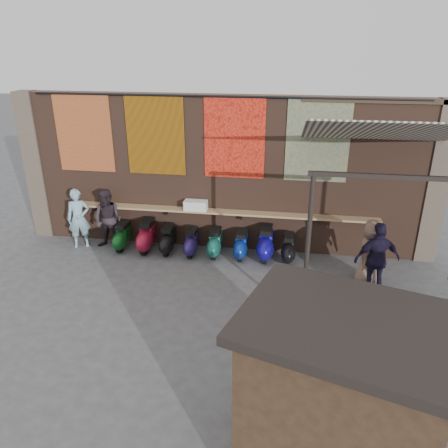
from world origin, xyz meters
name	(u,v)px	position (x,y,z in m)	size (l,w,h in m)	color
ground	(205,296)	(0.00, 0.00, 0.00)	(70.00, 70.00, 0.00)	#474749
brick_wall	(224,174)	(0.00, 2.70, 2.00)	(10.00, 0.40, 4.00)	brown
pier_left	(37,166)	(-5.20, 2.70, 2.00)	(0.50, 0.50, 4.00)	#4C4238
pier_right	(436,184)	(5.20, 2.70, 2.00)	(0.50, 0.50, 4.00)	#4C4238
eating_counter	(221,212)	(0.00, 2.33, 1.10)	(8.00, 0.32, 0.05)	#9E7A51
shelf_box	(196,205)	(-0.67, 2.30, 1.25)	(0.59, 0.29, 0.26)	white
tapestry_redgold	(84,133)	(-3.60, 2.48, 3.00)	(1.50, 0.02, 2.00)	maroon
tapestry_sun	(155,135)	(-1.70, 2.48, 3.00)	(1.50, 0.02, 2.00)	#CB750B
tapestry_orange	(234,138)	(0.30, 2.48, 3.00)	(1.50, 0.02, 2.00)	red
tapestry_multi	(318,141)	(2.30, 2.48, 3.00)	(1.50, 0.02, 2.00)	navy
hang_rail	(222,96)	(0.00, 2.47, 3.98)	(0.06, 0.06, 9.50)	black
scooter_stool_0	(123,236)	(-2.64, 2.01, 0.36)	(0.34, 0.75, 0.71)	#0F4E1A
scooter_stool_1	(147,236)	(-1.96, 2.02, 0.41)	(0.39, 0.86, 0.82)	maroon
scooter_stool_2	(168,240)	(-1.37, 1.99, 0.36)	(0.34, 0.76, 0.72)	black
scooter_stool_3	(192,242)	(-0.73, 1.97, 0.34)	(0.32, 0.72, 0.69)	navy
scooter_stool_4	(215,243)	(-0.12, 1.99, 0.35)	(0.34, 0.75, 0.71)	#175F4F
scooter_stool_5	(241,245)	(0.56, 2.00, 0.35)	(0.33, 0.73, 0.70)	navy
scooter_stool_6	(266,244)	(1.19, 2.03, 0.42)	(0.40, 0.88, 0.84)	#130C87
scooter_stool_7	(288,249)	(1.77, 1.96, 0.35)	(0.33, 0.74, 0.70)	black
diner_left	(79,218)	(-3.81, 2.00, 0.81)	(0.59, 0.39, 1.62)	#84AEC0
diner_right	(108,220)	(-2.99, 2.00, 0.83)	(0.80, 0.63, 1.65)	#2B2228
shopper_navy	(377,259)	(3.66, 0.73, 0.84)	(0.99, 0.41, 1.69)	black
shopper_tan	(370,253)	(3.59, 1.14, 0.79)	(0.77, 0.50, 1.58)	#7A5C4D
market_stall	(339,407)	(2.44, -3.92, 1.14)	(2.11, 1.58, 2.29)	black
stall_roof	(350,324)	(2.44, -3.92, 2.35)	(2.37, 1.82, 0.12)	black
stall_sign	(357,334)	(2.68, -3.13, 1.66)	(1.20, 0.04, 0.50)	gold
stall_shelf	(350,382)	(2.68, -3.13, 0.84)	(1.75, 0.10, 0.06)	#473321
awning_canvas	(386,132)	(3.50, 0.90, 3.55)	(3.20, 3.40, 0.03)	beige
awning_ledger	(375,101)	(3.50, 2.49, 3.95)	(3.30, 0.08, 0.12)	#33261C
awning_header	(398,177)	(3.50, -0.60, 3.08)	(3.00, 0.08, 0.08)	black
awning_post_left	(307,252)	(2.10, -0.60, 1.55)	(0.09, 0.09, 3.10)	black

